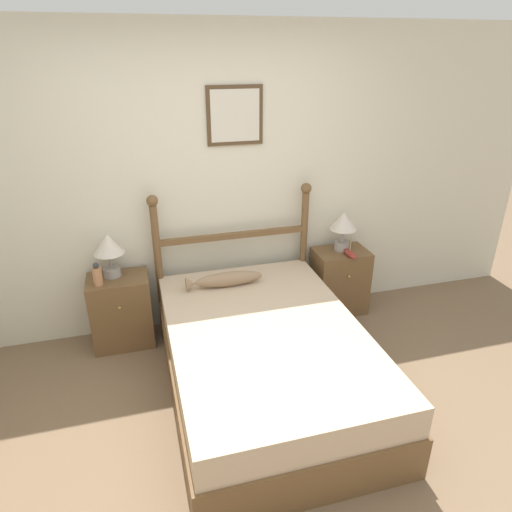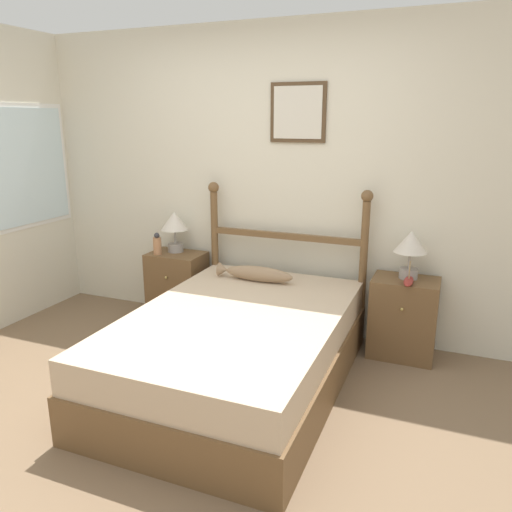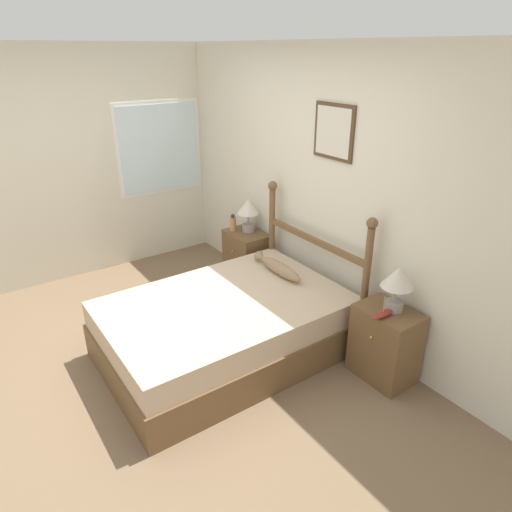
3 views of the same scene
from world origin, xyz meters
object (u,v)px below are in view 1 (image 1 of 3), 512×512
object	(u,v)px
nightstand_right	(339,281)
fish_pillow	(225,279)
nightstand_left	(122,311)
model_boat	(350,253)
table_lamp_right	(343,224)
table_lamp_left	(109,248)
bottle	(97,275)
bed	(266,359)

from	to	relation	value
nightstand_right	fish_pillow	bearing A→B (deg)	-169.56
nightstand_left	fish_pillow	world-z (taller)	fish_pillow
model_boat	table_lamp_right	bearing A→B (deg)	96.82
table_lamp_left	table_lamp_right	world-z (taller)	same
fish_pillow	bottle	bearing A→B (deg)	172.79
nightstand_right	table_lamp_left	xyz separation A→B (m)	(-2.03, 0.05, 0.57)
table_lamp_right	table_lamp_left	bearing A→B (deg)	179.49
nightstand_left	bottle	distance (m)	0.43
bed	nightstand_right	world-z (taller)	nightstand_right
bed	table_lamp_right	distance (m)	1.50
nightstand_right	table_lamp_right	size ratio (longest dim) A/B	1.70
bottle	nightstand_right	bearing A→B (deg)	2.29
nightstand_left	nightstand_right	xyz separation A→B (m)	(2.00, 0.00, 0.00)
bed	nightstand_left	bearing A→B (deg)	138.13
table_lamp_left	fish_pillow	size ratio (longest dim) A/B	0.58
table_lamp_right	bottle	bearing A→B (deg)	-176.88
nightstand_right	table_lamp_right	distance (m)	0.57
nightstand_left	nightstand_right	bearing A→B (deg)	0.00
nightstand_left	bed	bearing A→B (deg)	-41.87
table_lamp_right	bottle	distance (m)	2.16
table_lamp_right	fish_pillow	size ratio (longest dim) A/B	0.58
table_lamp_left	bottle	size ratio (longest dim) A/B	1.88
table_lamp_right	bed	bearing A→B (deg)	-137.39
model_boat	nightstand_right	bearing A→B (deg)	102.93
table_lamp_left	table_lamp_right	distance (m)	2.04
table_lamp_left	bottle	xyz separation A→B (m)	(-0.10, -0.14, -0.17)
nightstand_left	fish_pillow	distance (m)	0.93
nightstand_right	table_lamp_right	xyz separation A→B (m)	(0.01, 0.03, 0.57)
table_lamp_right	nightstand_right	bearing A→B (deg)	-105.01
bottle	bed	bearing A→B (deg)	-35.48
bed	fish_pillow	world-z (taller)	fish_pillow
bottle	model_boat	xyz separation A→B (m)	(2.16, -0.02, -0.06)
model_boat	table_lamp_left	bearing A→B (deg)	175.56
bottle	model_boat	world-z (taller)	bottle
nightstand_right	table_lamp_left	bearing A→B (deg)	178.61
fish_pillow	table_lamp_left	bearing A→B (deg)	163.64
nightstand_left	table_lamp_left	xyz separation A→B (m)	(-0.03, 0.05, 0.57)
bed	table_lamp_right	bearing A→B (deg)	42.61
nightstand_left	table_lamp_right	world-z (taller)	table_lamp_right
bed	nightstand_right	distance (m)	1.34
table_lamp_left	model_boat	size ratio (longest dim) A/B	1.59
table_lamp_left	table_lamp_right	size ratio (longest dim) A/B	1.00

